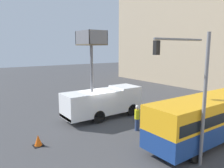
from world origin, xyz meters
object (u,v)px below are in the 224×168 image
city_bus (211,115)px  traffic_cone_near_truck (38,141)px  road_worker_directing (137,118)px  traffic_light_pole (186,75)px  utility_truck (103,100)px  road_worker_near_truck (64,108)px

city_bus → traffic_cone_near_truck: 11.23m
city_bus → road_worker_directing: size_ratio=5.25×
traffic_light_pole → road_worker_directing: (-4.36, 0.46, -3.63)m
city_bus → utility_truck: bearing=127.4°
city_bus → road_worker_near_truck: (-10.17, -5.90, -0.88)m
utility_truck → road_worker_directing: utility_truck is taller
city_bus → traffic_light_pole: (0.17, -3.13, 2.84)m
utility_truck → road_worker_near_truck: (-1.94, -2.85, -0.73)m
road_worker_directing → traffic_cone_near_truck: bearing=-23.0°
traffic_light_pole → traffic_cone_near_truck: 9.73m
utility_truck → road_worker_directing: (4.04, 0.38, -0.64)m
utility_truck → traffic_light_pole: bearing=-0.5°
road_worker_near_truck → road_worker_directing: bearing=-0.7°
utility_truck → traffic_cone_near_truck: bearing=-69.5°
traffic_light_pole → road_worker_near_truck: size_ratio=3.81×
traffic_light_pole → traffic_cone_near_truck: size_ratio=9.68×
traffic_light_pole → city_bus: bearing=93.2°
utility_truck → road_worker_near_truck: utility_truck is taller
traffic_light_pole → road_worker_directing: traffic_light_pole is taller
traffic_light_pole → road_worker_near_truck: bearing=-165.0°
utility_truck → road_worker_near_truck: 3.52m
city_bus → traffic_cone_near_truck: (-5.82, -9.49, -1.44)m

